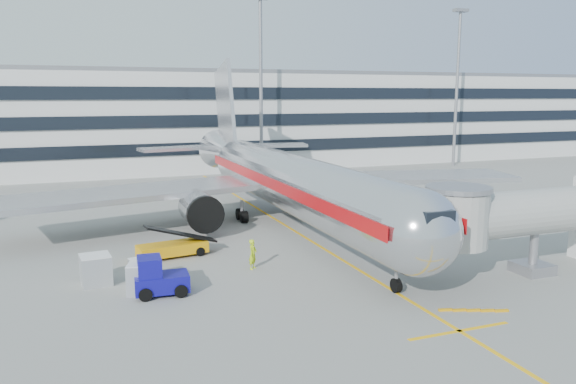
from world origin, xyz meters
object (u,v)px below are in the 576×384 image
object	(u,v)px
main_jet	(282,178)
belt_loader	(172,247)
cargo_container_left	(145,272)
cargo_container_front	(96,270)
cargo_container_right	(143,278)
baggage_tug	(158,278)
ramp_worker	(253,254)

from	to	relation	value
main_jet	belt_loader	bearing A→B (deg)	-147.29
cargo_container_left	cargo_container_front	xyz separation A→B (m)	(-2.84, 1.20, 0.11)
main_jet	cargo_container_front	distance (m)	20.72
belt_loader	cargo_container_front	size ratio (longest dim) A/B	2.78
belt_loader	cargo_container_right	size ratio (longest dim) A/B	2.49
cargo_container_left	cargo_container_front	distance (m)	3.09
baggage_tug	ramp_worker	distance (m)	7.35
baggage_tug	cargo_container_right	xyz separation A→B (m)	(-0.76, 0.72, -0.10)
baggage_tug	cargo_container_front	bearing A→B (deg)	135.42
belt_loader	cargo_container_left	bearing A→B (deg)	-115.36
main_jet	belt_loader	distance (m)	13.89
main_jet	cargo_container_right	xyz separation A→B (m)	(-14.19, -14.26, -3.31)
baggage_tug	cargo_container_right	bearing A→B (deg)	136.48
cargo_container_right	cargo_container_front	xyz separation A→B (m)	(-2.61, 2.60, 0.02)
cargo_container_left	cargo_container_right	distance (m)	1.42
cargo_container_right	ramp_worker	bearing A→B (deg)	15.66
cargo_container_front	belt_loader	bearing A→B (deg)	38.68
belt_loader	cargo_container_left	xyz separation A→B (m)	(-2.65, -5.60, 0.12)
main_jet	ramp_worker	world-z (taller)	main_jet
baggage_tug	ramp_worker	xyz separation A→B (m)	(6.78, 2.84, 0.00)
cargo_container_front	main_jet	bearing A→B (deg)	34.76
belt_loader	ramp_worker	xyz separation A→B (m)	(4.65, -4.89, 0.32)
cargo_container_right	baggage_tug	bearing A→B (deg)	-43.52
main_jet	cargo_container_right	bearing A→B (deg)	-134.86
belt_loader	baggage_tug	world-z (taller)	belt_loader
belt_loader	cargo_container_right	xyz separation A→B (m)	(-2.89, -7.00, 0.21)
cargo_container_left	ramp_worker	world-z (taller)	ramp_worker
belt_loader	main_jet	bearing A→B (deg)	32.71
belt_loader	cargo_container_left	distance (m)	6.20
belt_loader	cargo_container_right	bearing A→B (deg)	-112.39
ramp_worker	main_jet	bearing A→B (deg)	14.05
ramp_worker	cargo_container_right	bearing A→B (deg)	148.42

